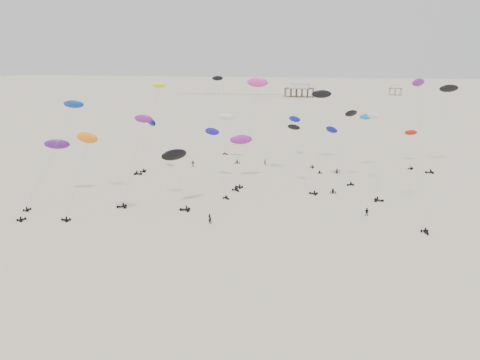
% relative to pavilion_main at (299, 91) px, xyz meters
% --- Properties ---
extents(ground_plane, '(900.00, 900.00, 0.00)m').
position_rel_pavilion_main_xyz_m(ground_plane, '(10.00, -150.00, -4.22)').
color(ground_plane, beige).
extents(pavilion_main, '(21.00, 13.00, 9.80)m').
position_rel_pavilion_main_xyz_m(pavilion_main, '(0.00, 0.00, 0.00)').
color(pavilion_main, brown).
rests_on(pavilion_main, ground).
extents(pavilion_small, '(9.00, 7.00, 8.00)m').
position_rel_pavilion_main_xyz_m(pavilion_small, '(70.00, 30.00, -0.74)').
color(pavilion_small, brown).
rests_on(pavilion_small, ground).
extents(pier_fence, '(80.20, 0.20, 1.50)m').
position_rel_pavilion_main_xyz_m(pier_fence, '(-52.00, -0.00, -3.45)').
color(pier_fence, black).
rests_on(pier_fence, ground).
extents(rig_0, '(9.32, 15.42, 17.14)m').
position_rel_pavilion_main_xyz_m(rig_0, '(16.27, -209.91, 5.37)').
color(rig_0, black).
rests_on(rig_0, ground).
extents(rig_1, '(5.64, 7.84, 22.91)m').
position_rel_pavilion_main_xyz_m(rig_1, '(-19.70, -230.08, 9.85)').
color(rig_1, black).
rests_on(rig_1, ground).
extents(rig_2, '(8.15, 7.28, 15.12)m').
position_rel_pavilion_main_xyz_m(rig_2, '(19.93, -242.33, 4.54)').
color(rig_2, black).
rests_on(rig_2, ground).
extents(rig_3, '(9.30, 7.04, 15.52)m').
position_rel_pavilion_main_xyz_m(rig_3, '(32.19, -221.12, 4.78)').
color(rig_3, black).
rests_on(rig_3, ground).
extents(rig_4, '(9.95, 16.70, 19.14)m').
position_rel_pavilion_main_xyz_m(rig_4, '(-0.55, -240.48, 5.82)').
color(rig_4, black).
rests_on(rig_4, ground).
extents(rig_5, '(3.81, 10.63, 11.27)m').
position_rel_pavilion_main_xyz_m(rig_5, '(47.76, -210.31, 2.03)').
color(rig_5, black).
rests_on(rig_5, ground).
extents(rig_6, '(5.78, 13.37, 13.19)m').
position_rel_pavilion_main_xyz_m(rig_6, '(4.99, -237.17, 4.34)').
color(rig_6, black).
rests_on(rig_6, ground).
extents(rig_7, '(5.78, 5.40, 23.64)m').
position_rel_pavilion_main_xyz_m(rig_7, '(-7.89, -205.47, 12.04)').
color(rig_7, black).
rests_on(rig_7, ground).
extents(rig_8, '(7.22, 5.19, 13.76)m').
position_rel_pavilion_main_xyz_m(rig_8, '(-2.83, -216.08, 5.84)').
color(rig_8, black).
rests_on(rig_8, ground).
extents(rig_9, '(7.62, 4.44, 18.66)m').
position_rel_pavilion_main_xyz_m(rig_9, '(-11.12, -260.66, 7.71)').
color(rig_9, black).
rests_on(rig_9, ground).
extents(rig_10, '(8.54, 3.50, 16.74)m').
position_rel_pavilion_main_xyz_m(rig_10, '(-16.63, -270.58, 9.05)').
color(rig_10, black).
rests_on(rig_10, ground).
extents(rig_11, '(4.07, 13.82, 19.24)m').
position_rel_pavilion_main_xyz_m(rig_11, '(35.89, -241.33, 4.90)').
color(rig_11, black).
rests_on(rig_11, ground).
extents(rig_12, '(8.01, 6.95, 13.67)m').
position_rel_pavilion_main_xyz_m(rig_12, '(27.30, -233.06, 5.49)').
color(rig_12, black).
rests_on(rig_12, ground).
extents(rig_13, '(8.31, 11.33, 22.79)m').
position_rel_pavilion_main_xyz_m(rig_13, '(55.00, -213.18, 13.44)').
color(rig_13, black).
rests_on(rig_13, ground).
extents(rig_14, '(6.62, 6.99, 14.58)m').
position_rel_pavilion_main_xyz_m(rig_14, '(-19.57, -233.74, 6.87)').
color(rig_14, black).
rests_on(rig_14, ground).
extents(rig_15, '(5.91, 13.87, 14.83)m').
position_rel_pavilion_main_xyz_m(rig_15, '(-31.03, -257.61, 6.10)').
color(rig_15, black).
rests_on(rig_15, ground).
extents(rig_16, '(6.87, 16.95, 24.10)m').
position_rel_pavilion_main_xyz_m(rig_16, '(-25.86, -260.88, 12.41)').
color(rig_16, black).
rests_on(rig_16, ground).
extents(rig_17, '(6.31, 11.14, 24.96)m').
position_rel_pavilion_main_xyz_m(rig_17, '(8.15, -235.74, 15.78)').
color(rig_17, black).
rests_on(rig_17, ground).
extents(rig_18, '(4.63, 11.58, 25.97)m').
position_rel_pavilion_main_xyz_m(rig_18, '(41.83, -259.12, 11.69)').
color(rig_18, black).
rests_on(rig_18, ground).
extents(rig_19, '(6.51, 5.84, 12.13)m').
position_rel_pavilion_main_xyz_m(rig_19, '(-3.30, -259.83, 4.88)').
color(rig_19, black).
rests_on(rig_19, ground).
extents(rig_20, '(5.85, 12.81, 18.41)m').
position_rel_pavilion_main_xyz_m(rig_20, '(29.38, -236.50, 7.08)').
color(rig_20, black).
rests_on(rig_20, ground).
extents(rig_21, '(5.66, 13.93, 21.84)m').
position_rel_pavilion_main_xyz_m(rig_21, '(22.93, -215.31, 13.44)').
color(rig_21, black).
rests_on(rig_21, ground).
extents(spectator_0, '(0.96, 0.84, 2.20)m').
position_rel_pavilion_main_xyz_m(spectator_0, '(5.53, -267.56, -4.22)').
color(spectator_0, black).
rests_on(spectator_0, ground).
extents(spectator_1, '(1.04, 0.78, 1.90)m').
position_rel_pavilion_main_xyz_m(spectator_1, '(33.76, -257.49, -4.22)').
color(spectator_1, black).
rests_on(spectator_1, ground).
extents(spectator_2, '(1.34, 0.89, 2.09)m').
position_rel_pavilion_main_xyz_m(spectator_2, '(-10.74, -225.24, -4.22)').
color(spectator_2, black).
rests_on(spectator_2, ground).
extents(spectator_3, '(0.85, 0.85, 1.96)m').
position_rel_pavilion_main_xyz_m(spectator_3, '(8.36, -219.44, -4.22)').
color(spectator_3, black).
rests_on(spectator_3, ground).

